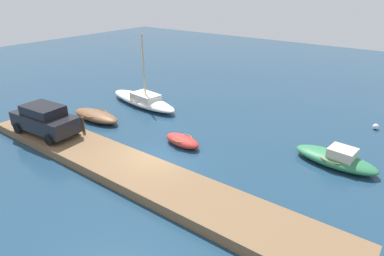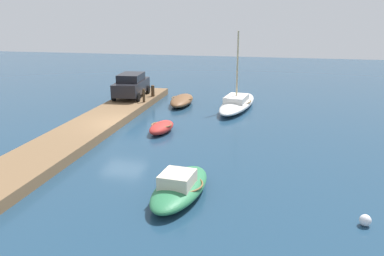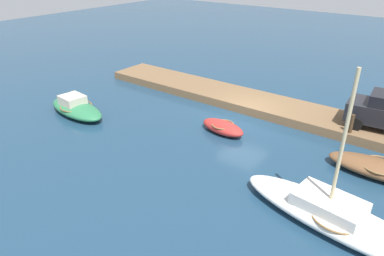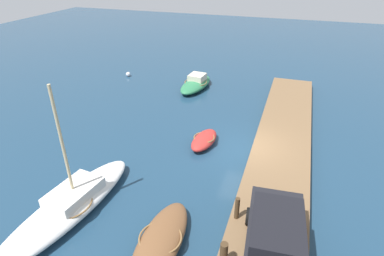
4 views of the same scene
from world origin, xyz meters
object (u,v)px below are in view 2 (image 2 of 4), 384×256
rowboat_brown (182,100)px  marker_buoy (365,220)px  motorboat_green (180,187)px  mooring_post_west (153,91)px  mooring_post_mid_west (144,96)px  dinghy_red (162,127)px  parked_car (131,85)px  sailboat_white (237,103)px

rowboat_brown → marker_buoy: rowboat_brown is taller
motorboat_green → rowboat_brown: motorboat_green is taller
motorboat_green → mooring_post_west: (-15.55, -6.00, 0.50)m
mooring_post_mid_west → dinghy_red: bearing=28.2°
motorboat_green → marker_buoy: bearing=88.5°
motorboat_green → parked_car: size_ratio=1.00×
marker_buoy → sailboat_white: bearing=-159.4°
dinghy_red → mooring_post_west: (-7.57, -2.92, 0.59)m
dinghy_red → motorboat_green: bearing=27.7°
marker_buoy → mooring_post_west: bearing=-142.7°
mooring_post_west → parked_car: size_ratio=0.19×
rowboat_brown → marker_buoy: 18.99m
sailboat_white → mooring_post_west: 6.65m
motorboat_green → rowboat_brown: 15.72m
dinghy_red → sailboat_white: 7.78m
mooring_post_mid_west → parked_car: size_ratio=0.21×
sailboat_white → dinghy_red: bearing=-20.7°
parked_car → sailboat_white: bearing=84.5°
dinghy_red → sailboat_white: sailboat_white is taller
sailboat_white → rowboat_brown: sailboat_white is taller
dinghy_red → mooring_post_west: 8.14m
mooring_post_west → motorboat_green: bearing=21.1°
rowboat_brown → marker_buoy: bearing=30.7°
mooring_post_mid_west → motorboat_green: bearing=24.1°
dinghy_red → mooring_post_mid_west: bearing=-145.2°
dinghy_red → marker_buoy: bearing=54.1°
motorboat_green → parked_car: parked_car is taller
motorboat_green → mooring_post_mid_west: (-13.42, -6.00, 0.55)m
motorboat_green → marker_buoy: 6.52m
rowboat_brown → mooring_post_mid_west: (1.87, -2.36, 0.63)m
dinghy_red → parked_car: bearing=-141.0°
sailboat_white → parked_car: sailboat_white is taller
mooring_post_mid_west → marker_buoy: (14.21, 12.46, -0.77)m
motorboat_green → sailboat_white: bearing=-176.9°
sailboat_white → rowboat_brown: size_ratio=1.76×
mooring_post_west → mooring_post_mid_west: bearing=0.0°
rowboat_brown → marker_buoy: (16.08, 10.10, -0.15)m
sailboat_white → mooring_post_mid_west: sailboat_white is taller
mooring_post_west → mooring_post_mid_west: size_ratio=0.88×
motorboat_green → marker_buoy: (0.79, 6.47, -0.22)m
parked_car → dinghy_red: bearing=27.8°
dinghy_red → rowboat_brown: bearing=-169.0°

